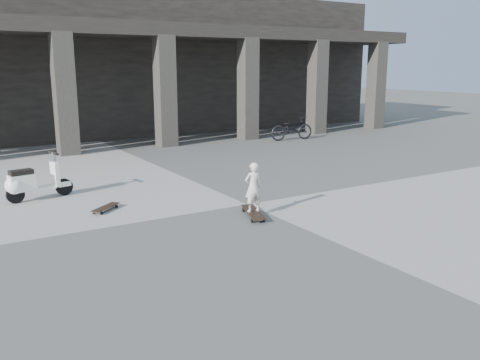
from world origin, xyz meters
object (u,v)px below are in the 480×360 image
longboard (253,213)px  child (253,187)px  skateboard_spare (106,208)px  bicycle (292,128)px  scooter (28,183)px

longboard → child: size_ratio=1.12×
skateboard_spare → bicycle: (9.44, 6.21, 0.41)m
child → bicycle: (7.06, 8.13, -0.12)m
skateboard_spare → child: size_ratio=0.72×
scooter → bicycle: scooter is taller
longboard → bicycle: (7.06, 8.13, 0.40)m
longboard → skateboard_spare: 3.06m
child → bicycle: child is taller
child → bicycle: bearing=-126.0°
child → scooter: 5.07m
skateboard_spare → scooter: scooter is taller
scooter → bicycle: 11.58m
scooter → longboard: bearing=-55.2°
skateboard_spare → scooter: (-1.21, 1.66, 0.34)m
bicycle → child: bearing=145.8°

